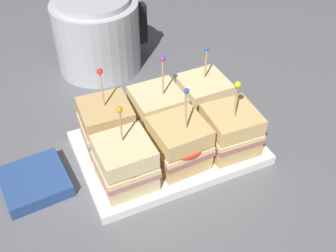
# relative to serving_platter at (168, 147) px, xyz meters

# --- Properties ---
(ground_plane) EXTENTS (6.00, 6.00, 0.00)m
(ground_plane) POSITION_rel_serving_platter_xyz_m (0.00, 0.00, -0.01)
(ground_plane) COLOR slate
(serving_platter) EXTENTS (0.33, 0.22, 0.02)m
(serving_platter) POSITION_rel_serving_platter_xyz_m (0.00, 0.00, 0.00)
(serving_platter) COLOR white
(serving_platter) RESTS_ON ground_plane
(sandwich_front_left) EXTENTS (0.09, 0.09, 0.16)m
(sandwich_front_left) POSITION_rel_serving_platter_xyz_m (-0.10, -0.05, 0.05)
(sandwich_front_left) COLOR beige
(sandwich_front_left) RESTS_ON serving_platter
(sandwich_front_center) EXTENTS (0.10, 0.10, 0.17)m
(sandwich_front_center) POSITION_rel_serving_platter_xyz_m (0.00, -0.05, 0.05)
(sandwich_front_center) COLOR tan
(sandwich_front_center) RESTS_ON serving_platter
(sandwich_front_right) EXTENTS (0.10, 0.10, 0.15)m
(sandwich_front_right) POSITION_rel_serving_platter_xyz_m (0.10, -0.05, 0.05)
(sandwich_front_right) COLOR tan
(sandwich_front_right) RESTS_ON serving_platter
(sandwich_back_left) EXTENTS (0.10, 0.10, 0.16)m
(sandwich_back_left) POSITION_rel_serving_platter_xyz_m (-0.10, 0.05, 0.05)
(sandwich_back_left) COLOR tan
(sandwich_back_left) RESTS_ON serving_platter
(sandwich_back_center) EXTENTS (0.09, 0.09, 0.17)m
(sandwich_back_center) POSITION_rel_serving_platter_xyz_m (0.00, 0.05, 0.05)
(sandwich_back_center) COLOR beige
(sandwich_back_center) RESTS_ON serving_platter
(sandwich_back_right) EXTENTS (0.09, 0.09, 0.15)m
(sandwich_back_right) POSITION_rel_serving_platter_xyz_m (0.10, 0.05, 0.05)
(sandwich_back_right) COLOR beige
(sandwich_back_right) RESTS_ON serving_platter
(kettle_steel) EXTENTS (0.22, 0.20, 0.19)m
(kettle_steel) POSITION_rel_serving_platter_xyz_m (-0.03, 0.34, 0.08)
(kettle_steel) COLOR #B7BABF
(kettle_steel) RESTS_ON ground_plane
(napkin_stack) EXTENTS (0.12, 0.12, 0.02)m
(napkin_stack) POSITION_rel_serving_platter_xyz_m (-0.25, 0.02, 0.00)
(napkin_stack) COLOR navy
(napkin_stack) RESTS_ON ground_plane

